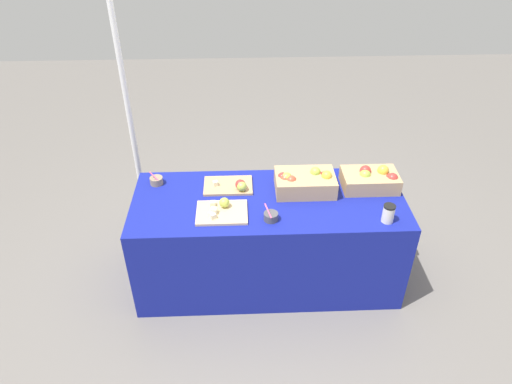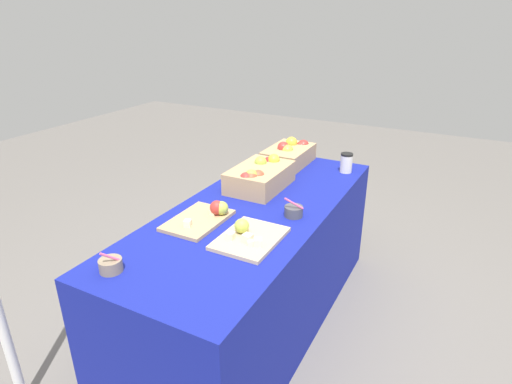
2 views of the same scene
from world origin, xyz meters
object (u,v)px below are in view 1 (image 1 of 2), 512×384
Objects in this scene: sample_bowl_mid at (271,216)px; cutting_board_front at (222,211)px; coffee_cup at (388,213)px; tent_pole at (130,121)px; cutting_board_back at (232,186)px; apple_crate_middle at (304,182)px; apple_crate_left at (372,179)px; sample_bowl_near at (156,181)px.

cutting_board_front is at bearing 165.11° from sample_bowl_mid.
coffee_cup is 2.04m from tent_pole.
cutting_board_front is 0.29m from cutting_board_back.
apple_crate_middle is 0.63m from cutting_board_front.
apple_crate_left is 0.19× the size of tent_pole.
tent_pole is (-1.78, 0.56, 0.22)m from apple_crate_left.
coffee_cup is (1.08, -0.13, 0.05)m from cutting_board_front.
sample_bowl_near is at bearing -63.35° from tent_pole.
coffee_cup is (1.56, -0.50, 0.04)m from sample_bowl_near.
tent_pole is at bearing 162.42° from apple_crate_left.
cutting_board_back is 0.17× the size of tent_pole.
apple_crate_middle is at bearing 51.40° from sample_bowl_mid.
sample_bowl_mid is 0.76m from coffee_cup.
cutting_board_front is at bearing -166.09° from apple_crate_left.
cutting_board_back is at bearing 178.73° from apple_crate_left.
cutting_board_back is 3.27× the size of sample_bowl_near.
tent_pole reaches higher than coffee_cup.
coffee_cup is at bearing -6.93° from cutting_board_front.
apple_crate_left is 3.51× the size of sample_bowl_mid.
tent_pole is at bearing 138.47° from sample_bowl_mid.
cutting_board_front is at bearing -49.38° from tent_pole.
cutting_board_back is 2.75× the size of coffee_cup.
tent_pole is at bearing 116.65° from sample_bowl_near.
tent_pole is (-0.71, 0.83, 0.27)m from cutting_board_front.
apple_crate_middle is 0.42m from sample_bowl_mid.
apple_crate_left is 0.40m from coffee_cup.
apple_crate_middle is at bearing 143.15° from coffee_cup.
apple_crate_middle is 3.75× the size of sample_bowl_mid.
sample_bowl_mid is (-0.75, -0.35, -0.04)m from apple_crate_left.
apple_crate_left is 1.88m from tent_pole.
apple_crate_middle is 0.20× the size of tent_pole.
coffee_cup is 0.06× the size of tent_pole.
apple_crate_middle reaches higher than sample_bowl_near.
coffee_cup is at bearing -88.33° from apple_crate_left.
apple_crate_middle reaches higher than cutting_board_front.
sample_bowl_mid is 0.88× the size of coffee_cup.
coffee_cup is at bearing -22.49° from cutting_board_back.
tent_pole reaches higher than cutting_board_back.
cutting_board_back is 0.45m from sample_bowl_mid.
sample_bowl_mid reaches higher than sample_bowl_near.
apple_crate_left reaches higher than coffee_cup.
apple_crate_middle is 1.21× the size of cutting_board_back.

